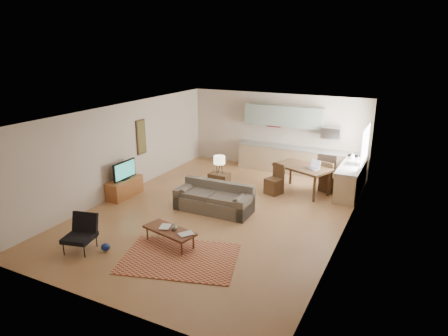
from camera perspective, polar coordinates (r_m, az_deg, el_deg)
The scene contains 25 objects.
room at distance 10.44m, azimuth -0.74°, elevation 0.61°, with size 9.00×9.00×9.00m.
kitchen_counter_back at distance 14.12m, azimuth 10.38°, elevation 1.06°, with size 4.26×0.64×0.92m, color tan, non-canonical shape.
kitchen_counter_right at distance 12.61m, azimuth 17.68°, elevation -1.49°, with size 0.64×2.26×0.92m, color tan, non-canonical shape.
kitchen_range at distance 13.87m, azimuth 14.72°, elevation 0.43°, with size 0.62×0.62×0.90m, color #A5A8AD.
kitchen_microwave at distance 13.62m, azimuth 15.10°, elevation 4.88°, with size 0.62×0.40×0.35m, color #A5A8AD.
upper_cabinets at distance 14.09m, azimuth 8.53°, elevation 7.35°, with size 2.80×0.34×0.70m, color gray.
window_right at distance 12.28m, azimuth 19.52°, elevation 3.14°, with size 0.02×1.40×1.05m, color white.
wall_art_left at distance 12.82m, azimuth -11.74°, elevation 4.36°, with size 0.06×0.42×1.10m, color brown, non-canonical shape.
triptych at distance 14.39m, azimuth 7.15°, elevation 6.80°, with size 1.70×0.04×0.50m, color beige, non-canonical shape.
rug at distance 8.73m, azimuth -6.36°, elevation -12.69°, with size 2.40×1.66×0.02m, color maroon.
sofa at distance 10.80m, azimuth -1.48°, elevation -4.28°, with size 2.17×0.95×0.76m, color brown, non-canonical shape.
coffee_table at distance 9.21m, azimuth -7.74°, elevation -9.74°, with size 1.27×0.51×0.38m, color #4D2817, non-canonical shape.
book_a at distance 9.26m, azimuth -9.11°, elevation -8.26°, with size 0.31×0.36×0.03m, color maroon.
book_b at distance 8.95m, azimuth -5.74°, elevation -9.07°, with size 0.37×0.39×0.02m, color navy.
vase at distance 9.05m, azimuth -7.13°, elevation -8.31°, with size 0.17×0.17×0.16m, color black.
armchair at distance 9.34m, azimuth -19.99°, elevation -8.88°, with size 0.70×0.70×0.80m, color black, non-canonical shape.
tv_credenza at distance 12.18m, azimuth -14.01°, elevation -2.76°, with size 0.46×1.19×0.55m, color brown, non-canonical shape.
tv at distance 11.97m, azimuth -14.03°, elevation -0.32°, with size 0.09×0.92×0.55m, color black, non-canonical shape.
console_table at distance 11.89m, azimuth -0.66°, elevation -2.36°, with size 0.59×0.40×0.69m, color #3B2717, non-canonical shape.
table_lamp at distance 11.69m, azimuth -0.67°, elevation 0.51°, with size 0.34×0.34×0.55m, color beige, non-canonical shape.
dining_table at distance 12.33m, azimuth 11.07°, elevation -1.60°, with size 1.65×0.94×0.83m, color #3B2717, non-canonical shape.
dining_chair_near at distance 12.08m, azimuth 7.16°, elevation -1.60°, with size 0.44×0.46×0.92m, color #3B2717, non-canonical shape.
dining_chair_far at distance 12.60m, azimuth 14.84°, elevation -1.11°, with size 0.47×0.49×0.98m, color #3B2717, non-canonical shape.
laptop at distance 11.99m, azimuth 12.58°, elevation 0.50°, with size 0.35×0.26×0.26m, color #A5A8AD, non-canonical shape.
soap_bottle at distance 13.04m, azimuth 17.92°, elevation 1.66°, with size 0.09×0.10×0.19m, color beige.
Camera 1 is at (4.60, -8.87, 4.38)m, focal length 32.00 mm.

